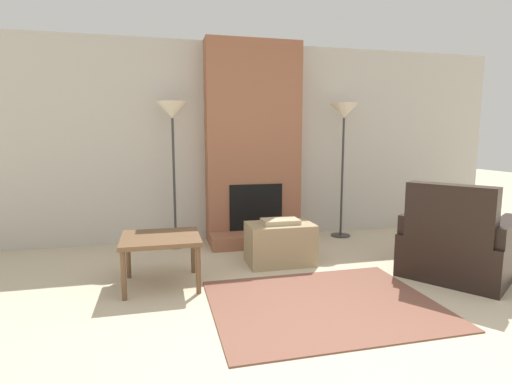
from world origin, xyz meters
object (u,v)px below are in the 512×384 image
floor_lamp_right (344,119)px  floor_lamp_left (172,119)px  armchair (457,248)px  side_table (161,242)px  ottoman (280,243)px

floor_lamp_right → floor_lamp_left: bearing=180.0°
armchair → side_table: 2.88m
floor_lamp_left → floor_lamp_right: (2.27, 0.00, 0.02)m
ottoman → floor_lamp_right: bearing=39.0°
side_table → floor_lamp_left: size_ratio=0.40×
floor_lamp_left → ottoman: bearing=-41.5°
ottoman → floor_lamp_left: floor_lamp_left is taller
ottoman → floor_lamp_right: size_ratio=0.39×
floor_lamp_left → floor_lamp_right: bearing=0.0°
ottoman → floor_lamp_left: 1.98m
floor_lamp_right → side_table: bearing=-151.8°
ottoman → armchair: 1.77m
side_table → floor_lamp_right: size_ratio=0.39×
armchair → side_table: size_ratio=1.85×
armchair → floor_lamp_right: (-0.40, 1.76, 1.32)m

